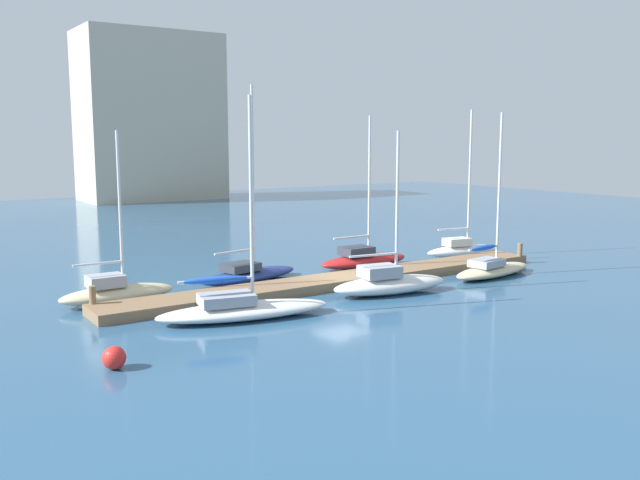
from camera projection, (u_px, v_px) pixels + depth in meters
name	position (u px, v px, depth m)	size (l,w,h in m)	color
ground_plane	(342.00, 285.00, 34.26)	(120.00, 120.00, 0.00)	#2D567A
dock_pier	(342.00, 280.00, 34.22)	(24.73, 2.25, 0.45)	#846647
dock_piling_near_end	(93.00, 300.00, 28.38)	(0.28, 0.28, 1.19)	#846647
dock_piling_far_end	(520.00, 253.00, 39.96)	(0.28, 0.28, 1.19)	#846647
sailboat_0	(116.00, 291.00, 30.36)	(5.09, 1.72, 7.55)	beige
sailboat_1	(242.00, 307.00, 27.68)	(7.39, 3.43, 8.87)	white
sailboat_2	(249.00, 272.00, 34.94)	(6.05, 2.90, 9.82)	navy
sailboat_3	(389.00, 282.00, 32.16)	(6.07, 2.73, 7.55)	white
sailboat_4	(364.00, 258.00, 38.79)	(5.74, 1.88, 8.44)	#B21E1E
sailboat_5	(492.00, 267.00, 36.22)	(6.05, 2.52, 8.52)	beige
sailboat_6	(463.00, 248.00, 42.30)	(5.38, 2.23, 8.91)	white
mooring_buoy_red	(114.00, 358.00, 21.66)	(0.75, 0.75, 0.75)	red
harbor_building_distant	(151.00, 117.00, 80.96)	(15.87, 8.63, 19.31)	#BCB299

